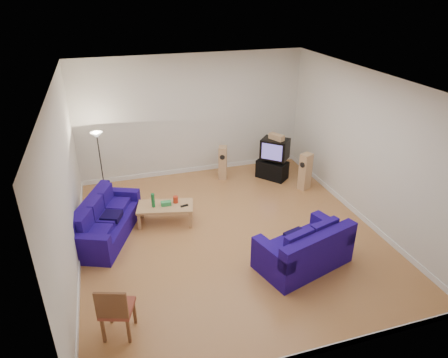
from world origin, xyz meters
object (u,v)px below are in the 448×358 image
object	(u,v)px
sofa_loveseat	(305,251)
television	(275,149)
tv_stand	(272,169)
sofa_three_seat	(104,224)
coffee_table	(165,208)

from	to	relation	value
sofa_loveseat	television	size ratio (longest dim) A/B	2.26
sofa_loveseat	tv_stand	xyz separation A→B (m)	(0.90, 3.63, -0.08)
sofa_three_seat	television	size ratio (longest dim) A/B	2.63
sofa_loveseat	coffee_table	xyz separation A→B (m)	(-2.21, 2.23, 0.06)
sofa_loveseat	tv_stand	bearing A→B (deg)	59.10
sofa_loveseat	coffee_table	distance (m)	3.14
sofa_three_seat	sofa_loveseat	distance (m)	4.09
coffee_table	tv_stand	size ratio (longest dim) A/B	1.63
sofa_three_seat	television	xyz separation A→B (m)	(4.46, 1.52, 0.55)
coffee_table	television	world-z (taller)	television
sofa_three_seat	tv_stand	size ratio (longest dim) A/B	2.79
sofa_loveseat	television	xyz separation A→B (m)	(0.95, 3.62, 0.51)
coffee_table	television	bearing A→B (deg)	23.84
tv_stand	coffee_table	bearing A→B (deg)	-104.89
television	sofa_loveseat	bearing A→B (deg)	-62.58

